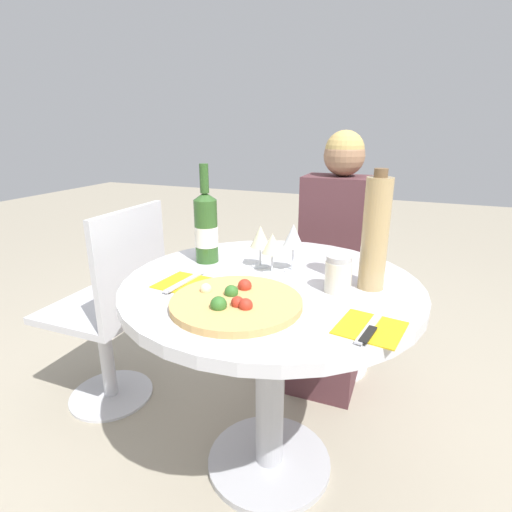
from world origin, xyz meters
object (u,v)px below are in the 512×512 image
object	(u,v)px
seated_diner	(333,275)
tall_carafe	(375,234)
chair_behind_diner	(338,282)
pizza_large	(236,302)
dining_table	(271,324)
wine_bottle	(206,227)
chair_empty_side	(113,313)

from	to	relation	value
seated_diner	tall_carafe	xyz separation A→B (m)	(0.22, -0.59, 0.37)
chair_behind_diner	pizza_large	size ratio (longest dim) A/B	2.49
dining_table	seated_diner	size ratio (longest dim) A/B	0.79
wine_bottle	tall_carafe	bearing A→B (deg)	-3.39
dining_table	chair_empty_side	xyz separation A→B (m)	(-0.75, 0.09, -0.14)
seated_diner	pizza_large	bearing A→B (deg)	83.30
pizza_large	wine_bottle	size ratio (longest dim) A/B	1.04
dining_table	tall_carafe	size ratio (longest dim) A/B	2.64
seated_diner	tall_carafe	world-z (taller)	seated_diner
pizza_large	dining_table	bearing A→B (deg)	83.06
seated_diner	chair_behind_diner	bearing A→B (deg)	-90.00
pizza_large	wine_bottle	distance (m)	0.41
seated_diner	tall_carafe	size ratio (longest dim) A/B	3.33
chair_behind_diner	seated_diner	bearing A→B (deg)	90.00
chair_empty_side	tall_carafe	size ratio (longest dim) A/B	2.53
seated_diner	tall_carafe	distance (m)	0.73
dining_table	chair_empty_side	distance (m)	0.77
chair_empty_side	pizza_large	size ratio (longest dim) A/B	2.49
chair_empty_side	wine_bottle	size ratio (longest dim) A/B	2.59
seated_diner	chair_empty_side	distance (m)	1.00
pizza_large	wine_bottle	world-z (taller)	wine_bottle
chair_behind_diner	wine_bottle	distance (m)	0.89
chair_empty_side	tall_carafe	world-z (taller)	tall_carafe
wine_bottle	tall_carafe	xyz separation A→B (m)	(0.58, -0.03, 0.04)
chair_empty_side	dining_table	bearing A→B (deg)	-97.09
dining_table	pizza_large	size ratio (longest dim) A/B	2.60
tall_carafe	wine_bottle	bearing A→B (deg)	176.61
dining_table	seated_diner	distance (m)	0.66
pizza_large	tall_carafe	world-z (taller)	tall_carafe
seated_diner	pizza_large	world-z (taller)	seated_diner
dining_table	pizza_large	distance (m)	0.27
pizza_large	tall_carafe	size ratio (longest dim) A/B	1.01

